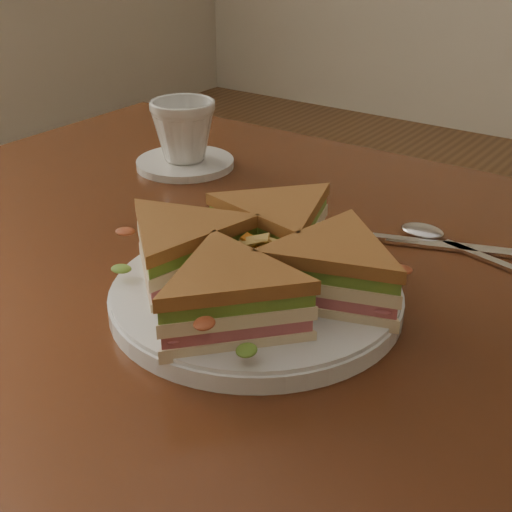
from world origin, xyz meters
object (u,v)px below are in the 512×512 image
(saucer, at_px, (185,163))
(coffee_cup, at_px, (184,131))
(sandwich_wedges, at_px, (256,261))
(table, at_px, (307,366))
(plate, at_px, (256,297))
(knife, at_px, (468,249))
(spoon, at_px, (440,239))

(saucer, height_order, coffee_cup, coffee_cup)
(sandwich_wedges, bearing_deg, table, 73.62)
(plate, relative_size, saucer, 1.98)
(saucer, bearing_deg, knife, -3.69)
(sandwich_wedges, xyz_separation_m, knife, (0.12, 0.22, -0.04))
(sandwich_wedges, distance_m, spoon, 0.24)
(table, xyz_separation_m, sandwich_wedges, (-0.02, -0.06, 0.14))
(table, height_order, sandwich_wedges, sandwich_wedges)
(knife, bearing_deg, spoon, 155.98)
(coffee_cup, bearing_deg, plate, -43.90)
(spoon, bearing_deg, saucer, -169.93)
(spoon, distance_m, knife, 0.03)
(spoon, bearing_deg, table, -99.28)
(table, distance_m, spoon, 0.20)
(spoon, height_order, coffee_cup, coffee_cup)
(table, relative_size, spoon, 6.64)
(coffee_cup, bearing_deg, table, -34.05)
(plate, height_order, coffee_cup, coffee_cup)
(plate, xyz_separation_m, coffee_cup, (-0.29, 0.25, 0.04))
(sandwich_wedges, distance_m, knife, 0.25)
(plate, height_order, knife, plate)
(sandwich_wedges, distance_m, saucer, 0.39)
(table, height_order, saucer, saucer)
(spoon, xyz_separation_m, saucer, (-0.38, 0.02, 0.00))
(spoon, bearing_deg, sandwich_wedges, -97.40)
(spoon, bearing_deg, coffee_cup, -169.93)
(table, xyz_separation_m, saucer, (-0.31, 0.18, 0.10))
(plate, height_order, saucer, plate)
(table, xyz_separation_m, knife, (0.10, 0.15, 0.10))
(sandwich_wedges, xyz_separation_m, spoon, (0.09, 0.22, -0.04))
(knife, bearing_deg, coffee_cup, 156.46)
(plate, bearing_deg, spoon, 68.88)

